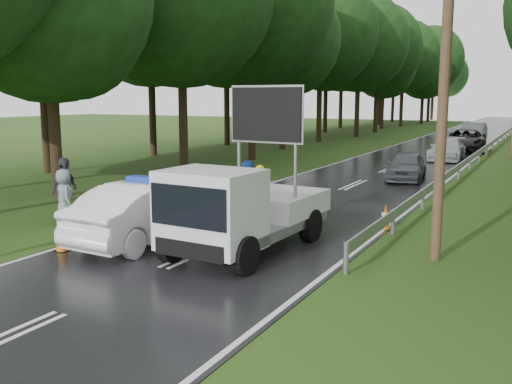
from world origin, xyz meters
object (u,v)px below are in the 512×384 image
Objects in this scene: civilian at (249,194)px; queue_car_first at (406,166)px; queue_car_second at (447,149)px; queue_car_third at (465,140)px; queue_car_fourth at (473,133)px; barrier at (254,196)px; officer at (260,192)px; work_truck at (240,210)px; police_sedan at (149,213)px.

queue_car_first is at bearing 56.91° from civilian.
queue_car_second is 0.81× the size of queue_car_third.
queue_car_fourth is at bearing 89.10° from queue_car_third.
queue_car_third reaches higher than barrier.
civilian reaches higher than queue_car_third.
queue_car_fourth is (2.12, 33.64, -0.03)m from officer.
queue_car_fourth is at bearing -119.64° from officer.
work_truck is 0.93× the size of queue_car_third.
queue_car_first is at bearing -101.37° from police_sedan.
barrier is 26.23m from queue_car_third.
work_truck reaches higher than officer.
police_sedan is at bearing -173.78° from work_truck.
queue_car_first is 0.70× the size of queue_car_third.
civilian is 0.50× the size of queue_car_first.
barrier is 1.25× the size of civilian.
civilian is 34.73m from queue_car_fourth.
queue_car_first is 15.45m from queue_car_third.
officer is at bearing 113.13° from work_truck.
barrier is 1.43× the size of officer.
police_sedan is 3.78m from barrier.
queue_car_third is at bearing 86.50° from queue_car_second.
work_truck is 2.10× the size of barrier.
queue_car_second is (2.43, 20.09, -0.13)m from barrier.
queue_car_third is (3.86, 29.67, -0.02)m from police_sedan.
queue_car_second is at bearing -122.85° from officer.
barrier is 0.87m from civilian.
civilian is at bearing -99.36° from queue_car_third.
police_sedan reaches higher than queue_car_second.
police_sedan is 0.97× the size of queue_car_fourth.
queue_car_second is at bearing -89.07° from queue_car_fourth.
queue_car_third is 1.11× the size of queue_car_fourth.
queue_car_first is 0.78× the size of queue_car_fourth.
work_truck is 14.10m from queue_car_first.
queue_car_first is (1.92, 11.46, -0.31)m from civilian.
barrier is 20.24m from queue_car_second.
police_sedan is at bearing -100.26° from queue_car_second.
civilian is 0.43× the size of queue_car_second.
queue_car_third is at bearing 61.33° from civilian.
barrier is at bearing -93.79° from queue_car_fourth.
queue_car_second is (2.37, 19.86, -0.20)m from officer.
officer is (-1.35, 3.66, -0.23)m from work_truck.
queue_car_fourth is at bearing 91.69° from work_truck.
barrier is at bearing -108.18° from queue_car_first.
queue_car_third is at bearing 81.56° from queue_car_first.
queue_car_third is at bearing -95.40° from police_sedan.
police_sedan is at bearing -101.69° from queue_car_third.
work_truck is 23.55m from queue_car_second.
work_truck is 1.03× the size of queue_car_fourth.
work_truck is 1.32× the size of queue_car_first.
work_truck is at bearing -51.99° from barrier.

